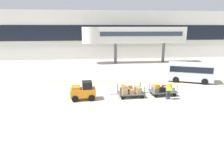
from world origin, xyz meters
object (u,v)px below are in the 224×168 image
baggage_cart_lead (130,91)px  shuttle_van (190,71)px  baggage_cart_middle (162,90)px  baggage_handler (169,90)px  baggage_tug (83,91)px

baggage_cart_lead → shuttle_van: (7.71, 4.48, 0.67)m
baggage_cart_middle → baggage_handler: baggage_handler is taller
baggage_handler → baggage_tug: bearing=173.7°
baggage_cart_lead → baggage_cart_middle: 2.95m
baggage_cart_lead → shuttle_van: shuttle_van is taller
baggage_tug → baggage_cart_middle: size_ratio=0.71×
baggage_tug → baggage_cart_lead: size_ratio=0.71×
baggage_tug → baggage_cart_lead: baggage_tug is taller
baggage_cart_lead → baggage_handler: baggage_handler is taller
shuttle_van → baggage_tug: bearing=-158.2°
baggage_cart_lead → baggage_cart_middle: baggage_cart_lead is taller
baggage_handler → shuttle_van: bearing=50.3°
baggage_tug → baggage_cart_middle: bearing=3.0°
baggage_cart_middle → baggage_cart_lead: bearing=-177.7°
baggage_cart_middle → baggage_handler: (0.16, -1.17, 0.33)m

